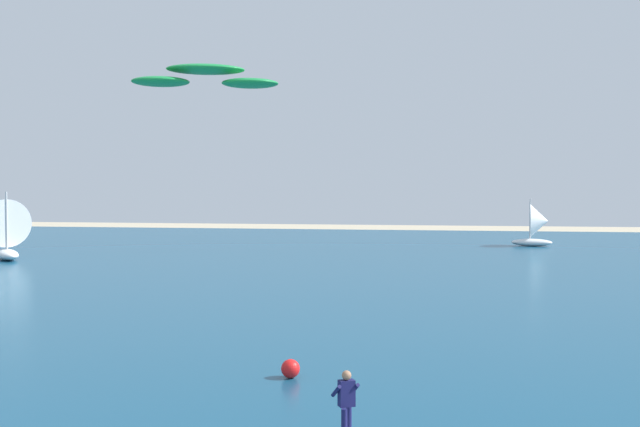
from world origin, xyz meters
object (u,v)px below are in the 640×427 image
kitesurfer (349,419)px  kite (206,77)px  marker_buoy (290,369)px  sailboat_near_shore (538,225)px  sailboat_far_right (4,228)px

kitesurfer → kite: bearing=129.6°
marker_buoy → sailboat_near_shore: bearing=75.2°
sailboat_far_right → sailboat_near_shore: sailboat_far_right is taller
sailboat_far_right → marker_buoy: (29.19, -32.14, -2.13)m
marker_buoy → sailboat_far_right: bearing=132.2°
kitesurfer → sailboat_near_shore: (11.04, 56.90, 1.44)m
sailboat_near_shore → kitesurfer: bearing=-101.0°
kitesurfer → sailboat_far_right: sailboat_far_right is taller
kite → marker_buoy: (2.89, -0.84, -8.99)m
kite → sailboat_near_shore: size_ratio=1.09×
kitesurfer → marker_buoy: size_ratio=3.46×
kitesurfer → marker_buoy: (-2.48, 5.66, -0.31)m
kite → sailboat_far_right: bearing=130.0°
kite → sailboat_far_right: 41.45m
kite → marker_buoy: 9.48m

